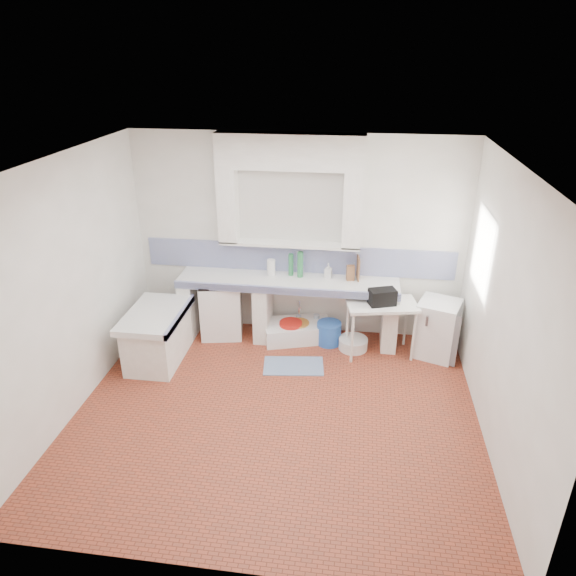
# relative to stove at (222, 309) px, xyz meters

# --- Properties ---
(floor) EXTENTS (4.50, 4.50, 0.00)m
(floor) POSITION_rel_stove_xyz_m (1.04, -1.68, -0.40)
(floor) COLOR #993C25
(floor) RESTS_ON ground
(ceiling) EXTENTS (4.50, 4.50, 0.00)m
(ceiling) POSITION_rel_stove_xyz_m (1.04, -1.68, 2.40)
(ceiling) COLOR white
(ceiling) RESTS_ON ground
(wall_back) EXTENTS (4.50, 0.00, 4.50)m
(wall_back) POSITION_rel_stove_xyz_m (1.04, 0.32, 1.00)
(wall_back) COLOR white
(wall_back) RESTS_ON ground
(wall_front) EXTENTS (4.50, 0.00, 4.50)m
(wall_front) POSITION_rel_stove_xyz_m (1.04, -3.68, 1.00)
(wall_front) COLOR white
(wall_front) RESTS_ON ground
(wall_left) EXTENTS (0.00, 4.50, 4.50)m
(wall_left) POSITION_rel_stove_xyz_m (-1.21, -1.68, 1.00)
(wall_left) COLOR white
(wall_left) RESTS_ON ground
(wall_right) EXTENTS (0.00, 4.50, 4.50)m
(wall_right) POSITION_rel_stove_xyz_m (3.29, -1.68, 1.00)
(wall_right) COLOR white
(wall_right) RESTS_ON ground
(alcove_mass) EXTENTS (1.90, 0.25, 0.45)m
(alcove_mass) POSITION_rel_stove_xyz_m (0.94, 0.19, 2.18)
(alcove_mass) COLOR white
(alcove_mass) RESTS_ON ground
(window_frame) EXTENTS (0.35, 0.86, 1.06)m
(window_frame) POSITION_rel_stove_xyz_m (3.47, -0.48, 1.20)
(window_frame) COLOR #3C2113
(window_frame) RESTS_ON ground
(lace_valance) EXTENTS (0.01, 0.84, 0.24)m
(lace_valance) POSITION_rel_stove_xyz_m (3.32, -0.48, 1.58)
(lace_valance) COLOR white
(lace_valance) RESTS_ON ground
(counter_slab) EXTENTS (3.00, 0.60, 0.08)m
(counter_slab) POSITION_rel_stove_xyz_m (0.94, 0.02, 0.46)
(counter_slab) COLOR white
(counter_slab) RESTS_ON ground
(counter_lip) EXTENTS (3.00, 0.04, 0.10)m
(counter_lip) POSITION_rel_stove_xyz_m (0.94, -0.26, 0.46)
(counter_lip) COLOR navy
(counter_lip) RESTS_ON ground
(counter_pier_left) EXTENTS (0.20, 0.55, 0.82)m
(counter_pier_left) POSITION_rel_stove_xyz_m (-0.46, 0.02, 0.01)
(counter_pier_left) COLOR white
(counter_pier_left) RESTS_ON ground
(counter_pier_mid) EXTENTS (0.20, 0.55, 0.82)m
(counter_pier_mid) POSITION_rel_stove_xyz_m (0.59, 0.02, 0.01)
(counter_pier_mid) COLOR white
(counter_pier_mid) RESTS_ON ground
(counter_pier_right) EXTENTS (0.20, 0.55, 0.82)m
(counter_pier_right) POSITION_rel_stove_xyz_m (2.34, 0.02, 0.01)
(counter_pier_right) COLOR white
(counter_pier_right) RESTS_ON ground
(peninsula_top) EXTENTS (0.70, 1.10, 0.08)m
(peninsula_top) POSITION_rel_stove_xyz_m (-0.66, -0.78, 0.26)
(peninsula_top) COLOR white
(peninsula_top) RESTS_ON ground
(peninsula_base) EXTENTS (0.60, 1.00, 0.62)m
(peninsula_base) POSITION_rel_stove_xyz_m (-0.66, -0.78, -0.09)
(peninsula_base) COLOR white
(peninsula_base) RESTS_ON ground
(peninsula_lip) EXTENTS (0.04, 1.10, 0.10)m
(peninsula_lip) POSITION_rel_stove_xyz_m (-0.33, -0.78, 0.26)
(peninsula_lip) COLOR navy
(peninsula_lip) RESTS_ON ground
(backsplash) EXTENTS (4.27, 0.03, 0.40)m
(backsplash) POSITION_rel_stove_xyz_m (1.04, 0.30, 0.70)
(backsplash) COLOR navy
(backsplash) RESTS_ON ground
(stove) EXTENTS (0.65, 0.64, 0.79)m
(stove) POSITION_rel_stove_xyz_m (0.00, 0.00, 0.00)
(stove) COLOR white
(stove) RESTS_ON ground
(sink) EXTENTS (1.04, 0.76, 0.22)m
(sink) POSITION_rel_stove_xyz_m (1.09, 0.00, -0.29)
(sink) COLOR white
(sink) RESTS_ON ground
(side_table) EXTENTS (0.98, 0.66, 0.04)m
(side_table) POSITION_rel_stove_xyz_m (2.21, -0.23, -0.02)
(side_table) COLOR white
(side_table) RESTS_ON ground
(fridge) EXTENTS (0.64, 0.64, 0.77)m
(fridge) POSITION_rel_stove_xyz_m (2.96, -0.15, -0.01)
(fridge) COLOR white
(fridge) RESTS_ON ground
(bucket_red) EXTENTS (0.38, 0.38, 0.30)m
(bucket_red) POSITION_rel_stove_xyz_m (1.00, -0.08, -0.25)
(bucket_red) COLOR red
(bucket_red) RESTS_ON ground
(bucket_orange) EXTENTS (0.38, 0.38, 0.27)m
(bucket_orange) POSITION_rel_stove_xyz_m (1.11, -0.02, -0.26)
(bucket_orange) COLOR #C07C2B
(bucket_orange) RESTS_ON ground
(bucket_blue) EXTENTS (0.41, 0.41, 0.32)m
(bucket_blue) POSITION_rel_stove_xyz_m (1.53, -0.07, -0.24)
(bucket_blue) COLOR blue
(bucket_blue) RESTS_ON ground
(basin_white) EXTENTS (0.50, 0.50, 0.15)m
(basin_white) POSITION_rel_stove_xyz_m (1.87, -0.17, -0.32)
(basin_white) COLOR white
(basin_white) RESTS_ON ground
(water_bottle_a) EXTENTS (0.10, 0.10, 0.28)m
(water_bottle_a) POSITION_rel_stove_xyz_m (1.08, 0.16, -0.26)
(water_bottle_a) COLOR silver
(water_bottle_a) RESTS_ON ground
(water_bottle_b) EXTENTS (0.11, 0.11, 0.31)m
(water_bottle_b) POSITION_rel_stove_xyz_m (1.34, 0.17, -0.24)
(water_bottle_b) COLOR silver
(water_bottle_b) RESTS_ON ground
(black_bag) EXTENTS (0.38, 0.29, 0.21)m
(black_bag) POSITION_rel_stove_xyz_m (2.21, -0.27, 0.46)
(black_bag) COLOR black
(black_bag) RESTS_ON side_table
(green_bottle_a) EXTENTS (0.07, 0.07, 0.31)m
(green_bottle_a) POSITION_rel_stove_xyz_m (0.97, 0.17, 0.66)
(green_bottle_a) COLOR #2D8048
(green_bottle_a) RESTS_ON counter_slab
(green_bottle_b) EXTENTS (0.10, 0.10, 0.36)m
(green_bottle_b) POSITION_rel_stove_xyz_m (1.10, 0.13, 0.68)
(green_bottle_b) COLOR #2D8048
(green_bottle_b) RESTS_ON counter_slab
(knife_block) EXTENTS (0.12, 0.10, 0.21)m
(knife_block) POSITION_rel_stove_xyz_m (1.78, 0.12, 0.61)
(knife_block) COLOR brown
(knife_block) RESTS_ON counter_slab
(cutting_board) EXTENTS (0.05, 0.23, 0.31)m
(cutting_board) POSITION_rel_stove_xyz_m (1.88, 0.17, 0.66)
(cutting_board) COLOR brown
(cutting_board) RESTS_ON counter_slab
(paper_towel) EXTENTS (0.14, 0.14, 0.23)m
(paper_towel) POSITION_rel_stove_xyz_m (0.70, 0.13, 0.62)
(paper_towel) COLOR white
(paper_towel) RESTS_ON counter_slab
(soap_bottle) EXTENTS (0.10, 0.10, 0.20)m
(soap_bottle) POSITION_rel_stove_xyz_m (1.48, 0.17, 0.60)
(soap_bottle) COLOR white
(soap_bottle) RESTS_ON counter_slab
(rug) EXTENTS (0.82, 0.53, 0.01)m
(rug) POSITION_rel_stove_xyz_m (1.12, -0.72, -0.39)
(rug) COLOR #315799
(rug) RESTS_ON ground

